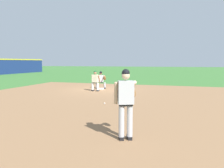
% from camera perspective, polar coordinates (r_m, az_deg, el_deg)
% --- Properties ---
extents(ground_plane, '(160.00, 160.00, 0.00)m').
position_cam_1_polar(ground_plane, '(16.27, -2.92, -1.42)').
color(ground_plane, '#3D7533').
extents(infield_dirt_patch, '(18.00, 18.00, 0.01)m').
position_cam_1_polar(infield_dirt_patch, '(11.03, -1.24, -4.85)').
color(infield_dirt_patch, '#936B47').
rests_on(infield_dirt_patch, ground).
extents(first_base_bag, '(0.38, 0.38, 0.09)m').
position_cam_1_polar(first_base_bag, '(16.26, -2.92, -1.27)').
color(first_base_bag, white).
rests_on(first_base_bag, ground).
extents(baseball, '(0.07, 0.07, 0.07)m').
position_cam_1_polar(baseball, '(10.64, -1.96, -5.07)').
color(baseball, white).
rests_on(baseball, ground).
extents(pitcher, '(0.82, 0.59, 1.86)m').
position_cam_1_polar(pitcher, '(5.70, 3.70, -4.14)').
color(pitcher, black).
rests_on(pitcher, ground).
extents(first_baseman, '(0.84, 0.98, 1.34)m').
position_cam_1_polar(first_baseman, '(16.59, -2.87, 1.26)').
color(first_baseman, black).
rests_on(first_baseman, ground).
extents(baserunner, '(0.46, 0.61, 1.46)m').
position_cam_1_polar(baserunner, '(15.28, -4.42, 1.09)').
color(baserunner, black).
rests_on(baserunner, ground).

